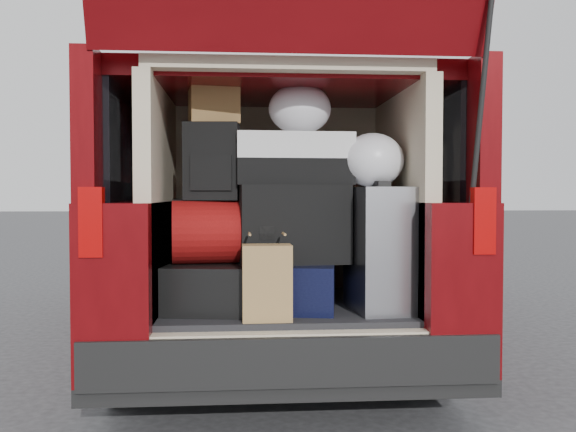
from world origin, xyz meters
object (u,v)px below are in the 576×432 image
(navy_hardshell, at_px, (292,285))
(silver_roller, at_px, (379,249))
(kraft_bag, at_px, (267,283))
(backpack, at_px, (212,162))
(twotone_duffel, at_px, (293,160))
(red_duffel, at_px, (221,232))
(black_soft_case, at_px, (292,224))
(black_hardshell, at_px, (216,285))

(navy_hardshell, relative_size, silver_roller, 0.87)
(navy_hardshell, relative_size, kraft_bag, 1.53)
(silver_roller, xyz_separation_m, backpack, (-0.84, 0.10, 0.44))
(silver_roller, height_order, twotone_duffel, twotone_duffel)
(silver_roller, distance_m, red_duffel, 0.80)
(black_soft_case, bearing_deg, backpack, 173.99)
(red_duffel, relative_size, twotone_duffel, 0.83)
(black_hardshell, height_order, red_duffel, red_duffel)
(black_soft_case, xyz_separation_m, backpack, (-0.41, -0.00, 0.32))
(kraft_bag, distance_m, red_duffel, 0.42)
(black_soft_case, distance_m, backpack, 0.52)
(black_hardshell, relative_size, black_soft_case, 1.07)
(black_hardshell, relative_size, silver_roller, 0.95)
(silver_roller, distance_m, black_soft_case, 0.46)
(black_soft_case, bearing_deg, kraft_bag, -121.33)
(silver_roller, bearing_deg, black_soft_case, 161.13)
(black_hardshell, bearing_deg, navy_hardshell, 6.41)
(silver_roller, xyz_separation_m, black_soft_case, (-0.43, 0.11, 0.12))
(kraft_bag, height_order, red_duffel, red_duffel)
(silver_roller, relative_size, twotone_duffel, 1.05)
(navy_hardshell, xyz_separation_m, twotone_duffel, (0.01, 0.02, 0.65))
(red_duffel, height_order, backpack, backpack)
(navy_hardshell, height_order, red_duffel, red_duffel)
(kraft_bag, bearing_deg, twotone_duffel, 64.24)
(silver_roller, relative_size, red_duffel, 1.27)
(black_hardshell, distance_m, navy_hardshell, 0.39)
(kraft_bag, relative_size, twotone_duffel, 0.60)
(kraft_bag, bearing_deg, backpack, 130.45)
(kraft_bag, height_order, twotone_duffel, twotone_duffel)
(kraft_bag, distance_m, twotone_duffel, 0.70)
(kraft_bag, xyz_separation_m, red_duffel, (-0.22, 0.28, 0.22))
(red_duffel, bearing_deg, silver_roller, -11.90)
(black_soft_case, height_order, backpack, backpack)
(silver_roller, bearing_deg, red_duffel, 169.00)
(navy_hardshell, xyz_separation_m, kraft_bag, (-0.14, -0.32, 0.06))
(navy_hardshell, height_order, black_soft_case, black_soft_case)
(red_duffel, bearing_deg, kraft_bag, -58.08)
(black_hardshell, distance_m, red_duffel, 0.29)
(twotone_duffel, bearing_deg, silver_roller, -19.81)
(red_duffel, bearing_deg, black_hardshell, 114.55)
(black_hardshell, relative_size, red_duffel, 1.21)
(black_hardshell, distance_m, silver_roller, 0.86)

